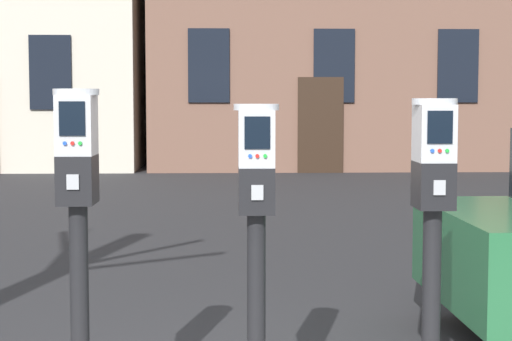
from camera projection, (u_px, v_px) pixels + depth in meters
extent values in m
cylinder|color=black|center=(80.00, 307.00, 4.21)|extent=(0.09, 0.09, 1.00)
cube|color=black|center=(78.00, 179.00, 4.16)|extent=(0.17, 0.24, 0.23)
cube|color=#A5A8AD|center=(73.00, 182.00, 4.04)|extent=(0.06, 0.01, 0.07)
cube|color=#B7BABF|center=(77.00, 125.00, 4.14)|extent=(0.17, 0.23, 0.28)
cube|color=black|center=(72.00, 119.00, 4.02)|extent=(0.12, 0.01, 0.16)
cylinder|color=blue|center=(65.00, 143.00, 4.03)|extent=(0.02, 0.01, 0.02)
cylinder|color=red|center=(72.00, 143.00, 4.03)|extent=(0.02, 0.01, 0.02)
cylinder|color=green|center=(80.00, 143.00, 4.03)|extent=(0.02, 0.01, 0.02)
cylinder|color=#B7BABF|center=(76.00, 92.00, 4.13)|extent=(0.22, 0.22, 0.03)
cylinder|color=black|center=(257.00, 310.00, 4.25)|extent=(0.09, 0.09, 0.95)
cube|color=black|center=(257.00, 190.00, 4.20)|extent=(0.17, 0.24, 0.22)
cube|color=#A5A8AD|center=(258.00, 193.00, 4.07)|extent=(0.06, 0.01, 0.07)
cube|color=#B7BABF|center=(257.00, 139.00, 4.18)|extent=(0.17, 0.23, 0.27)
cube|color=black|center=(258.00, 133.00, 4.06)|extent=(0.12, 0.01, 0.15)
cylinder|color=blue|center=(250.00, 156.00, 4.06)|extent=(0.02, 0.01, 0.02)
cylinder|color=red|center=(258.00, 156.00, 4.07)|extent=(0.02, 0.01, 0.02)
cylinder|color=green|center=(265.00, 156.00, 4.07)|extent=(0.02, 0.01, 0.02)
cylinder|color=#B7BABF|center=(257.00, 107.00, 4.17)|extent=(0.22, 0.22, 0.03)
cylinder|color=black|center=(431.00, 307.00, 4.28)|extent=(0.09, 0.09, 0.97)
cube|color=black|center=(433.00, 185.00, 4.23)|extent=(0.17, 0.24, 0.22)
cube|color=#A5A8AD|center=(439.00, 188.00, 4.11)|extent=(0.06, 0.01, 0.07)
cube|color=#B7BABF|center=(434.00, 133.00, 4.21)|extent=(0.17, 0.23, 0.27)
cube|color=black|center=(440.00, 127.00, 4.09)|extent=(0.12, 0.01, 0.15)
cylinder|color=blue|center=(432.00, 151.00, 4.10)|extent=(0.02, 0.01, 0.02)
cylinder|color=red|center=(440.00, 151.00, 4.10)|extent=(0.02, 0.01, 0.02)
cylinder|color=green|center=(447.00, 151.00, 4.10)|extent=(0.02, 0.01, 0.02)
cylinder|color=#B7BABF|center=(435.00, 101.00, 4.20)|extent=(0.22, 0.22, 0.03)
cylinder|color=black|center=(509.00, 274.00, 6.61)|extent=(0.64, 0.23, 0.64)
cube|color=black|center=(50.00, 72.00, 18.92)|extent=(0.90, 0.06, 1.60)
cube|color=black|center=(209.00, 66.00, 19.04)|extent=(0.90, 0.06, 1.60)
cube|color=black|center=(334.00, 66.00, 19.15)|extent=(0.90, 0.06, 1.60)
cube|color=black|center=(458.00, 66.00, 19.25)|extent=(0.90, 0.06, 1.60)
cube|color=black|center=(320.00, 125.00, 19.24)|extent=(1.00, 0.07, 2.10)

